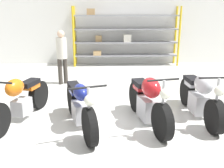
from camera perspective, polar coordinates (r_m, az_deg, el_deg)
The scene contains 8 objects.
ground_plane at distance 5.21m, azimuth 0.18°, elevation -8.65°, with size 30.00×30.00×0.00m, color silver.
back_wall at distance 10.85m, azimuth -1.27°, elevation 14.13°, with size 30.00×0.08×3.60m.
shelving_rack at distance 10.55m, azimuth 2.79°, elevation 10.95°, with size 4.38×0.63×2.41m.
motorcycle_orange at distance 5.43m, azimuth -20.46°, elevation -3.43°, with size 0.92×2.11×1.05m.
motorcycle_blue at distance 4.84m, azimuth -7.36°, elevation -4.93°, with size 0.89×2.05×1.03m.
motorcycle_red at distance 5.01m, azimuth 8.25°, elevation -3.86°, with size 0.68×2.04×1.10m.
motorcycle_silver at distance 5.59m, azimuth 19.44°, elevation -2.68°, with size 0.71×2.14×1.08m.
person_browsing at distance 7.85m, azimuth -11.40°, elevation 6.97°, with size 0.44×0.44×1.66m.
Camera 1 is at (-0.21, -4.72, 2.19)m, focal length 40.00 mm.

